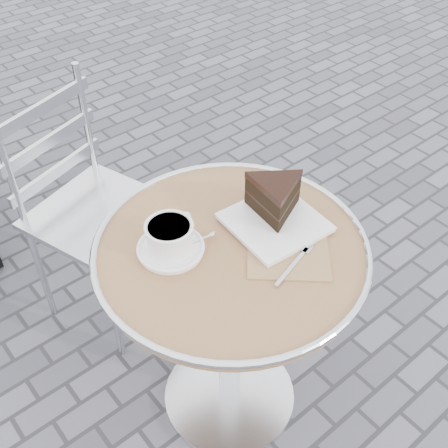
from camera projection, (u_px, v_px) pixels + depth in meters
ground at (229, 397)px, 1.93m from camera, size 80.00×80.00×0.00m
cafe_table at (231, 289)px, 1.55m from camera, size 0.72×0.72×0.74m
cappuccino_set at (171, 239)px, 1.40m from camera, size 0.20×0.17×0.09m
cake_plate_set at (275, 203)px, 1.48m from camera, size 0.31×0.36×0.12m
bistro_chair at (74, 184)px, 1.90m from camera, size 0.51×0.51×0.91m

